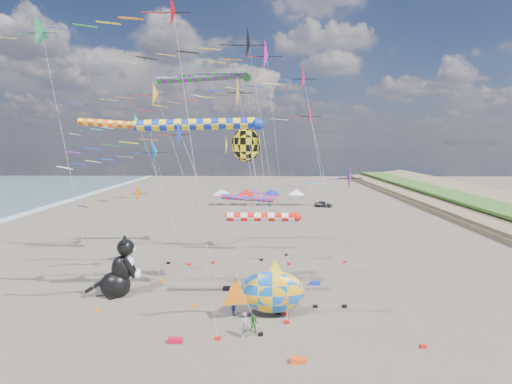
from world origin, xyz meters
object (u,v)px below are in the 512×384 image
at_px(fish_inflatable, 271,292).
at_px(child_green, 254,324).
at_px(cat_inflatable, 118,266).
at_px(person_adult, 245,325).
at_px(parked_car, 323,204).
at_px(child_blue, 234,309).

height_order(fish_inflatable, child_green, fish_inflatable).
relative_size(cat_inflatable, person_adult, 3.03).
bearing_deg(person_adult, child_green, 9.80).
xyz_separation_m(fish_inflatable, parked_car, (11.41, 49.79, -1.34)).
height_order(cat_inflatable, fish_inflatable, cat_inflatable).
xyz_separation_m(cat_inflatable, parked_car, (23.92, 45.92, -1.94)).
distance_m(fish_inflatable, child_green, 2.96).
relative_size(person_adult, child_green, 1.35).
height_order(person_adult, child_green, person_adult).
bearing_deg(cat_inflatable, child_green, -43.85).
relative_size(fish_inflatable, person_adult, 3.78).
distance_m(child_blue, parked_car, 51.57).
distance_m(cat_inflatable, child_blue, 10.61).
bearing_deg(cat_inflatable, fish_inflatable, -32.18).
distance_m(fish_inflatable, parked_car, 51.10).
bearing_deg(child_blue, child_green, -114.50).
height_order(person_adult, child_blue, person_adult).
bearing_deg(parked_car, person_adult, -176.81).
relative_size(fish_inflatable, child_green, 5.11).
distance_m(person_adult, parked_car, 54.48).
distance_m(fish_inflatable, person_adult, 3.71).
distance_m(fish_inflatable, child_blue, 3.11).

